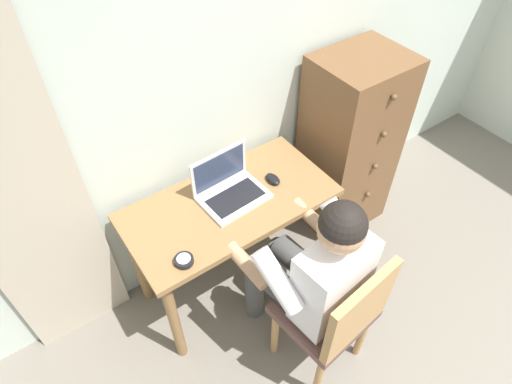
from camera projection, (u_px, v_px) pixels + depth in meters
wall_back at (275, 56)px, 2.33m from camera, size 4.80×0.05×2.50m
curtain_panel at (15, 191)px, 1.82m from camera, size 0.52×0.03×2.22m
desk at (230, 218)px, 2.36m from camera, size 1.11×0.56×0.75m
dresser at (349, 146)px, 2.79m from camera, size 0.53×0.47×1.24m
chair at (336, 315)px, 2.09m from camera, size 0.46×0.44×0.90m
person_seated at (311, 269)px, 2.05m from camera, size 0.57×0.61×1.22m
laptop at (229, 187)px, 2.28m from camera, size 0.36×0.27×0.24m
computer_mouse at (273, 179)px, 2.37m from camera, size 0.06×0.10×0.03m
desk_clock at (184, 260)px, 2.00m from camera, size 0.09×0.09×0.03m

